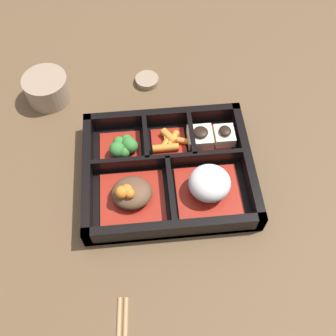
{
  "coord_description": "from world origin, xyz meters",
  "views": [
    {
      "loc": [
        0.03,
        0.35,
        0.59
      ],
      "look_at": [
        0.0,
        0.0,
        0.03
      ],
      "focal_mm": 42.0,
      "sensor_mm": 36.0,
      "label": 1
    }
  ],
  "objects": [
    {
      "name": "bowl_rice",
      "position": [
        -0.06,
        0.04,
        0.03
      ],
      "size": [
        0.11,
        0.1,
        0.05
      ],
      "color": "maroon",
      "rests_on": "bento_base"
    },
    {
      "name": "sauce_dish",
      "position": [
        0.02,
        -0.22,
        0.01
      ],
      "size": [
        0.05,
        0.05,
        0.01
      ],
      "color": "gray",
      "rests_on": "ground_plane"
    },
    {
      "name": "bowl_tofu",
      "position": [
        -0.08,
        -0.06,
        0.02
      ],
      "size": [
        0.08,
        0.07,
        0.04
      ],
      "color": "maroon",
      "rests_on": "bento_base"
    },
    {
      "name": "ground_plane",
      "position": [
        0.0,
        0.0,
        0.0
      ],
      "size": [
        3.0,
        3.0,
        0.0
      ],
      "primitive_type": "plane",
      "color": "brown"
    },
    {
      "name": "tea_cup",
      "position": [
        0.22,
        -0.2,
        0.03
      ],
      "size": [
        0.09,
        0.09,
        0.05
      ],
      "color": "gray",
      "rests_on": "ground_plane"
    },
    {
      "name": "bento_base",
      "position": [
        0.0,
        0.0,
        0.01
      ],
      "size": [
        0.29,
        0.24,
        0.01
      ],
      "color": "black",
      "rests_on": "ground_plane"
    },
    {
      "name": "bento_rim",
      "position": [
        -0.0,
        -0.0,
        0.02
      ],
      "size": [
        0.29,
        0.24,
        0.04
      ],
      "color": "black",
      "rests_on": "ground_plane"
    },
    {
      "name": "bowl_carrots",
      "position": [
        -0.01,
        -0.06,
        0.02
      ],
      "size": [
        0.07,
        0.07,
        0.02
      ],
      "color": "maroon",
      "rests_on": "bento_base"
    },
    {
      "name": "bowl_stew",
      "position": [
        0.06,
        0.04,
        0.03
      ],
      "size": [
        0.11,
        0.1,
        0.05
      ],
      "color": "maroon",
      "rests_on": "bento_base"
    },
    {
      "name": "bowl_greens",
      "position": [
        0.07,
        -0.05,
        0.02
      ],
      "size": [
        0.07,
        0.07,
        0.03
      ],
      "color": "maroon",
      "rests_on": "bento_base"
    }
  ]
}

